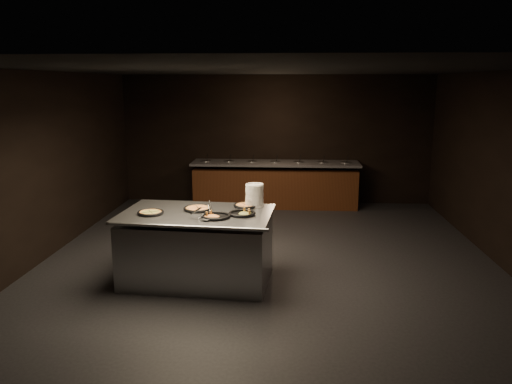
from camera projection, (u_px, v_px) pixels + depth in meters
The scene contains 11 objects.
room at pixel (269, 169), 7.46m from camera, with size 7.02×8.02×2.92m.
salad_bar at pixel (275, 187), 11.15m from camera, with size 3.70×0.83×1.18m.
serving_counter at pixel (198, 248), 6.92m from camera, with size 2.13×1.45×0.98m.
plate_stack at pixel (255, 195), 7.10m from camera, with size 0.26×0.26×0.32m, color white.
pan_veggie_whole at pixel (151, 213), 6.72m from camera, with size 0.36×0.36×0.04m.
pan_cheese_whole at pixel (198, 209), 6.94m from camera, with size 0.40×0.40×0.04m.
pan_cheese_slices_a at pixel (246, 205), 7.12m from camera, with size 0.35×0.35×0.04m.
pan_cheese_slices_b at pixel (216, 216), 6.55m from camera, with size 0.39×0.39×0.04m.
pan_veggie_slices at pixel (242, 213), 6.68m from camera, with size 0.37×0.37×0.04m.
server_left at pixel (209, 207), 6.84m from camera, with size 0.17×0.28×0.15m.
server_right at pixel (199, 213), 6.45m from camera, with size 0.30×0.24×0.17m.
Camera 1 is at (0.29, -7.36, 2.71)m, focal length 35.00 mm.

